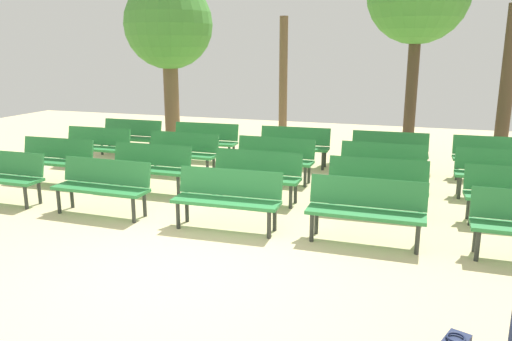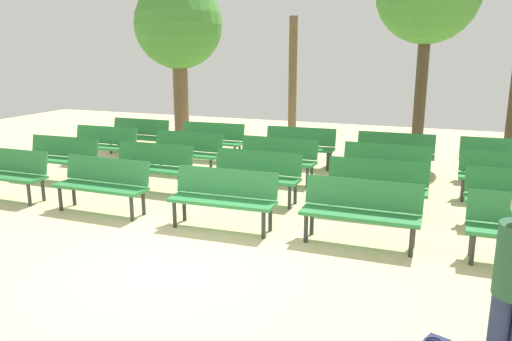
{
  "view_description": "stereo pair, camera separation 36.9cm",
  "coord_description": "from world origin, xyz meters",
  "px_view_note": "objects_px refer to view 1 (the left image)",
  "views": [
    {
      "loc": [
        2.66,
        -5.07,
        2.62
      ],
      "look_at": [
        0.0,
        2.98,
        0.55
      ],
      "focal_mm": 35.22,
      "sensor_mm": 36.0,
      "label": 1
    },
    {
      "loc": [
        3.01,
        -4.95,
        2.62
      ],
      "look_at": [
        0.0,
        2.98,
        0.55
      ],
      "focal_mm": 35.22,
      "sensor_mm": 36.0,
      "label": 2
    }
  ],
  "objects_px": {
    "bench_r0_c0": "(1,173)",
    "bench_r0_c3": "(366,207)",
    "bench_r1_c2": "(256,173)",
    "bench_r1_c0": "(55,158)",
    "bench_r2_c0": "(96,144)",
    "bench_r3_c3": "(389,150)",
    "bench_r2_c1": "(182,151)",
    "bench_r2_c2": "(274,157)",
    "tree_1": "(283,79)",
    "tree_3": "(169,27)",
    "bench_r3_c0": "(130,135)",
    "bench_r3_c2": "(294,144)",
    "bench_r3_c4": "(495,156)",
    "bench_r1_c1": "(150,165)",
    "bench_r0_c1": "(103,184)",
    "bench_r2_c3": "(382,163)",
    "bench_r0_c2": "(228,196)",
    "tree_0": "(507,87)",
    "bench_r3_c1": "(205,139)",
    "bench_r2_c4": "(503,172)",
    "bench_r1_c3": "(377,182)"
  },
  "relations": [
    {
      "from": "bench_r1_c1",
      "to": "bench_r0_c1",
      "type": "bearing_deg",
      "value": -91.73
    },
    {
      "from": "bench_r1_c1",
      "to": "bench_r2_c3",
      "type": "bearing_deg",
      "value": 19.43
    },
    {
      "from": "bench_r0_c3",
      "to": "bench_r2_c1",
      "type": "relative_size",
      "value": 1.0
    },
    {
      "from": "bench_r2_c2",
      "to": "tree_0",
      "type": "distance_m",
      "value": 5.54
    },
    {
      "from": "bench_r2_c4",
      "to": "bench_r3_c4",
      "type": "height_order",
      "value": "same"
    },
    {
      "from": "bench_r2_c2",
      "to": "bench_r1_c2",
      "type": "bearing_deg",
      "value": -86.28
    },
    {
      "from": "bench_r1_c2",
      "to": "bench_r2_c0",
      "type": "xyz_separation_m",
      "value": [
        -4.25,
        1.38,
        0.0
      ]
    },
    {
      "from": "bench_r1_c0",
      "to": "bench_r2_c3",
      "type": "distance_m",
      "value": 6.41
    },
    {
      "from": "bench_r0_c1",
      "to": "bench_r1_c3",
      "type": "relative_size",
      "value": 1.0
    },
    {
      "from": "bench_r2_c2",
      "to": "tree_1",
      "type": "height_order",
      "value": "tree_1"
    },
    {
      "from": "bench_r2_c4",
      "to": "tree_3",
      "type": "bearing_deg",
      "value": 158.74
    },
    {
      "from": "bench_r2_c2",
      "to": "bench_r2_c3",
      "type": "xyz_separation_m",
      "value": [
        2.11,
        0.06,
        0.0
      ]
    },
    {
      "from": "bench_r3_c3",
      "to": "bench_r2_c1",
      "type": "bearing_deg",
      "value": -161.86
    },
    {
      "from": "bench_r3_c2",
      "to": "bench_r3_c4",
      "type": "distance_m",
      "value": 4.17
    },
    {
      "from": "bench_r2_c0",
      "to": "tree_0",
      "type": "xyz_separation_m",
      "value": [
        8.68,
        2.98,
        1.28
      ]
    },
    {
      "from": "bench_r1_c0",
      "to": "bench_r3_c3",
      "type": "height_order",
      "value": "same"
    },
    {
      "from": "bench_r2_c0",
      "to": "tree_1",
      "type": "bearing_deg",
      "value": 56.23
    },
    {
      "from": "bench_r1_c0",
      "to": "tree_3",
      "type": "xyz_separation_m",
      "value": [
        0.13,
        4.76,
        2.69
      ]
    },
    {
      "from": "bench_r3_c0",
      "to": "bench_r0_c2",
      "type": "bearing_deg",
      "value": -44.49
    },
    {
      "from": "bench_r1_c2",
      "to": "bench_r2_c1",
      "type": "relative_size",
      "value": 1.0
    },
    {
      "from": "bench_r2_c0",
      "to": "bench_r2_c1",
      "type": "height_order",
      "value": "same"
    },
    {
      "from": "bench_r1_c2",
      "to": "bench_r3_c1",
      "type": "height_order",
      "value": "same"
    },
    {
      "from": "bench_r1_c1",
      "to": "bench_r1_c2",
      "type": "relative_size",
      "value": 1.0
    },
    {
      "from": "bench_r1_c0",
      "to": "tree_1",
      "type": "relative_size",
      "value": 0.46
    },
    {
      "from": "bench_r0_c3",
      "to": "bench_r1_c2",
      "type": "distance_m",
      "value": 2.45
    },
    {
      "from": "bench_r2_c4",
      "to": "tree_3",
      "type": "xyz_separation_m",
      "value": [
        -8.17,
        3.24,
        2.69
      ]
    },
    {
      "from": "bench_r2_c0",
      "to": "bench_r0_c0",
      "type": "bearing_deg",
      "value": -89.91
    },
    {
      "from": "bench_r1_c0",
      "to": "tree_1",
      "type": "height_order",
      "value": "tree_1"
    },
    {
      "from": "bench_r2_c0",
      "to": "bench_r3_c0",
      "type": "distance_m",
      "value": 1.36
    },
    {
      "from": "bench_r0_c3",
      "to": "bench_r0_c0",
      "type": "bearing_deg",
      "value": -179.21
    },
    {
      "from": "bench_r1_c2",
      "to": "bench_r3_c0",
      "type": "bearing_deg",
      "value": 147.7
    },
    {
      "from": "bench_r2_c2",
      "to": "bench_r2_c4",
      "type": "height_order",
      "value": "same"
    },
    {
      "from": "bench_r3_c0",
      "to": "bench_r0_c0",
      "type": "bearing_deg",
      "value": -89.54
    },
    {
      "from": "bench_r1_c0",
      "to": "bench_r2_c1",
      "type": "xyz_separation_m",
      "value": [
        2.08,
        1.41,
        0.0
      ]
    },
    {
      "from": "bench_r3_c3",
      "to": "bench_r3_c4",
      "type": "relative_size",
      "value": 1.0
    },
    {
      "from": "bench_r0_c0",
      "to": "bench_r2_c3",
      "type": "bearing_deg",
      "value": 24.79
    },
    {
      "from": "bench_r0_c2",
      "to": "bench_r1_c1",
      "type": "bearing_deg",
      "value": 144.34
    },
    {
      "from": "bench_r0_c1",
      "to": "bench_r1_c3",
      "type": "distance_m",
      "value": 4.43
    },
    {
      "from": "bench_r2_c1",
      "to": "tree_3",
      "type": "distance_m",
      "value": 4.71
    },
    {
      "from": "bench_r3_c4",
      "to": "tree_1",
      "type": "relative_size",
      "value": 0.46
    },
    {
      "from": "bench_r3_c0",
      "to": "bench_r3_c3",
      "type": "distance_m",
      "value": 6.29
    },
    {
      "from": "bench_r3_c3",
      "to": "tree_1",
      "type": "relative_size",
      "value": 0.46
    },
    {
      "from": "bench_r0_c0",
      "to": "bench_r3_c0",
      "type": "bearing_deg",
      "value": 90.45
    },
    {
      "from": "bench_r1_c0",
      "to": "bench_r2_c0",
      "type": "relative_size",
      "value": 1.0
    },
    {
      "from": "bench_r0_c3",
      "to": "bench_r3_c1",
      "type": "bearing_deg",
      "value": 135.93
    },
    {
      "from": "bench_r3_c1",
      "to": "bench_r1_c0",
      "type": "bearing_deg",
      "value": -127.32
    },
    {
      "from": "bench_r2_c1",
      "to": "bench_r2_c3",
      "type": "height_order",
      "value": "same"
    },
    {
      "from": "bench_r0_c2",
      "to": "bench_r1_c2",
      "type": "xyz_separation_m",
      "value": [
        -0.04,
        1.45,
        0.0
      ]
    },
    {
      "from": "bench_r0_c0",
      "to": "bench_r0_c3",
      "type": "height_order",
      "value": "same"
    },
    {
      "from": "bench_r3_c0",
      "to": "tree_1",
      "type": "bearing_deg",
      "value": 48.73
    }
  ]
}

